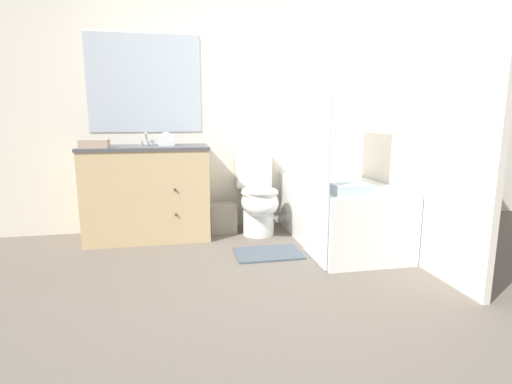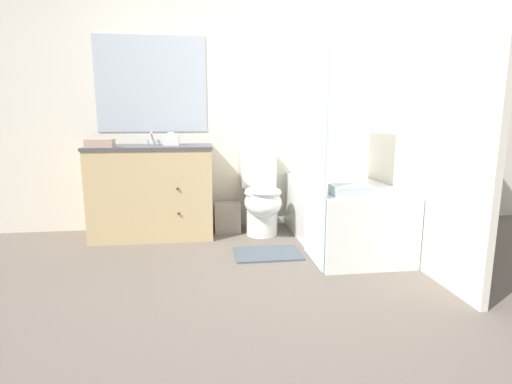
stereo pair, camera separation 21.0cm
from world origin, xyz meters
TOP-DOWN VIEW (x-y plane):
  - ground_plane at (0.00, 0.00)m, footprint 14.00×14.00m
  - wall_back at (-0.01, 1.68)m, footprint 8.00×0.06m
  - wall_right at (1.37, 0.83)m, footprint 0.05×2.66m
  - vanity_cabinet at (-0.77, 1.38)m, footprint 1.15×0.59m
  - sink_faucet at (-0.77, 1.56)m, footprint 0.14×0.12m
  - toilet at (0.29, 1.30)m, footprint 0.36×0.67m
  - bathtub at (0.97, 0.91)m, footprint 0.74×1.49m
  - shower_curtain at (0.59, 0.48)m, footprint 0.01×0.53m
  - wastebasket at (-0.05, 1.44)m, footprint 0.26×0.22m
  - tissue_box at (-0.58, 1.41)m, footprint 0.15×0.14m
  - hand_towel_folded at (-1.19, 1.20)m, footprint 0.24×0.15m
  - bath_towel_folded at (0.83, 0.33)m, footprint 0.29×0.22m
  - bath_mat at (0.25, 0.68)m, footprint 0.56×0.38m

SIDE VIEW (x-z plane):
  - ground_plane at x=0.00m, z-range 0.00..0.00m
  - bath_mat at x=0.25m, z-range 0.00..0.02m
  - wastebasket at x=-0.05m, z-range 0.00..0.29m
  - bathtub at x=0.97m, z-range 0.00..0.57m
  - toilet at x=0.29m, z-range -0.04..0.76m
  - vanity_cabinet at x=-0.77m, z-range 0.01..0.89m
  - bath_towel_folded at x=0.83m, z-range 0.56..0.64m
  - sink_faucet at x=-0.77m, z-range 0.86..0.98m
  - hand_towel_folded at x=-1.19m, z-range 0.89..0.96m
  - shower_curtain at x=0.59m, z-range 0.00..1.86m
  - tissue_box at x=-0.58m, z-range 0.88..1.00m
  - wall_right at x=1.37m, z-range 0.00..2.50m
  - wall_back at x=-0.01m, z-range 0.00..2.50m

